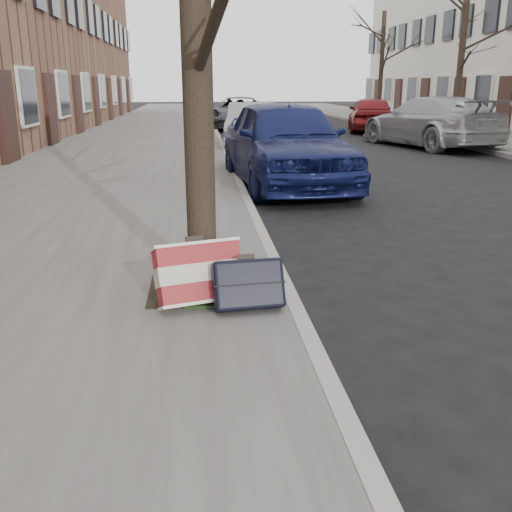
{
  "coord_description": "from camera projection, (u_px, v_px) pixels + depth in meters",
  "views": [
    {
      "loc": [
        -1.99,
        -3.41,
        1.8
      ],
      "look_at": [
        -1.56,
        0.8,
        0.52
      ],
      "focal_mm": 40.0,
      "sensor_mm": 36.0,
      "label": 1
    }
  ],
  "objects": [
    {
      "name": "tree_far_c",
      "position": [
        381.0,
        66.0,
        28.14
      ],
      "size": [
        0.21,
        0.21,
        5.06
      ],
      "primitive_type": "cylinder",
      "color": "black",
      "rests_on": "far_sidewalk"
    },
    {
      "name": "ground",
      "position": [
        490.0,
        354.0,
        3.97
      ],
      "size": [
        120.0,
        120.0,
        0.0
      ],
      "primitive_type": "plane",
      "color": "black",
      "rests_on": "ground"
    },
    {
      "name": "tree_far_b",
      "position": [
        462.0,
        52.0,
        19.65
      ],
      "size": [
        0.23,
        0.23,
        5.47
      ],
      "primitive_type": "cylinder",
      "color": "black",
      "rests_on": "far_sidewalk"
    },
    {
      "name": "car_near_mid",
      "position": [
        252.0,
        125.0,
        16.77
      ],
      "size": [
        1.85,
        4.01,
        1.27
      ],
      "primitive_type": "imported",
      "rotation": [
        0.0,
        0.0,
        -0.13
      ],
      "color": "#96989D",
      "rests_on": "ground"
    },
    {
      "name": "car_near_front",
      "position": [
        286.0,
        143.0,
        10.31
      ],
      "size": [
        2.23,
        4.76,
        1.57
      ],
      "primitive_type": "imported",
      "rotation": [
        0.0,
        0.0,
        0.08
      ],
      "color": "#111747",
      "rests_on": "ground"
    },
    {
      "name": "suitcase_red",
      "position": [
        199.0,
        274.0,
        4.46
      ],
      "size": [
        0.74,
        0.54,
        0.52
      ],
      "primitive_type": "cube",
      "rotation": [
        -0.42,
        0.0,
        0.3
      ],
      "color": "maroon",
      "rests_on": "near_sidewalk"
    },
    {
      "name": "suitcase_navy",
      "position": [
        248.0,
        284.0,
        4.36
      ],
      "size": [
        0.57,
        0.37,
        0.42
      ],
      "primitive_type": "cube",
      "rotation": [
        -0.42,
        0.0,
        0.11
      ],
      "color": "black",
      "rests_on": "near_sidewalk"
    },
    {
      "name": "car_far_front",
      "position": [
        430.0,
        122.0,
        16.79
      ],
      "size": [
        3.18,
        5.4,
        1.47
      ],
      "primitive_type": "imported",
      "rotation": [
        0.0,
        0.0,
        3.38
      ],
      "color": "#9D9FA4",
      "rests_on": "ground"
    },
    {
      "name": "car_far_back",
      "position": [
        370.0,
        114.0,
        22.3
      ],
      "size": [
        2.49,
        4.28,
        1.37
      ],
      "primitive_type": "imported",
      "rotation": [
        0.0,
        0.0,
        2.91
      ],
      "color": "maroon",
      "rests_on": "ground"
    },
    {
      "name": "near_sidewalk",
      "position": [
        142.0,
        142.0,
        17.87
      ],
      "size": [
        5.0,
        70.0,
        0.12
      ],
      "primitive_type": "cube",
      "color": "slate",
      "rests_on": "ground"
    },
    {
      "name": "far_sidewalk",
      "position": [
        492.0,
        139.0,
        18.99
      ],
      "size": [
        4.0,
        70.0,
        0.12
      ],
      "primitive_type": "cube",
      "color": "slate",
      "rests_on": "ground"
    },
    {
      "name": "dirt_patch",
      "position": [
        200.0,
        288.0,
        4.88
      ],
      "size": [
        0.85,
        0.85,
        0.02
      ],
      "primitive_type": "cube",
      "color": "black",
      "rests_on": "near_sidewalk"
    },
    {
      "name": "car_near_back",
      "position": [
        239.0,
        113.0,
        23.84
      ],
      "size": [
        2.9,
        4.95,
        1.29
      ],
      "primitive_type": "imported",
      "rotation": [
        0.0,
        0.0,
        -0.17
      ],
      "color": "#333438",
      "rests_on": "ground"
    }
  ]
}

